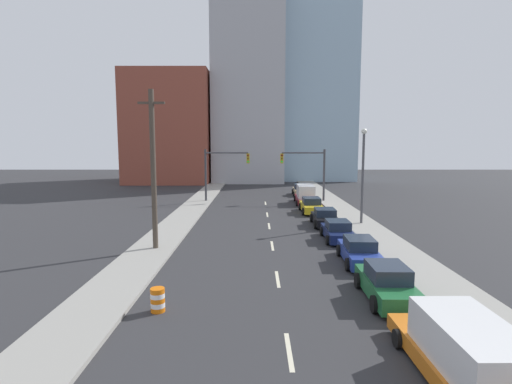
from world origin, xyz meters
TOP-DOWN VIEW (x-y plane):
  - sidewalk_left at (-7.50, 47.73)m, footprint 2.82×95.46m
  - sidewalk_right at (7.50, 47.73)m, footprint 2.82×95.46m
  - lane_stripe_at_9m at (0.00, 9.12)m, footprint 0.16×2.40m
  - lane_stripe_at_16m at (0.00, 15.96)m, footprint 0.16×2.40m
  - lane_stripe_at_22m at (0.00, 22.37)m, footprint 0.16×2.40m
  - lane_stripe_at_29m at (0.00, 28.65)m, footprint 0.16×2.40m
  - lane_stripe_at_34m at (0.00, 33.83)m, footprint 0.16×2.40m
  - lane_stripe_at_41m at (0.00, 41.08)m, footprint 0.16×2.40m
  - building_brick_left at (-15.74, 68.11)m, footprint 14.00×16.00m
  - building_office_center at (-2.41, 72.11)m, footprint 12.00×20.00m
  - building_glass_right at (10.09, 76.11)m, footprint 13.00×20.00m
  - traffic_signal_left at (-5.23, 42.04)m, footprint 5.08×0.35m
  - traffic_signal_right at (5.12, 42.04)m, footprint 5.08×0.35m
  - utility_pole_left_mid at (-7.27, 21.23)m, footprint 1.60×0.32m
  - traffic_barrel at (-4.92, 12.15)m, footprint 0.56×0.56m
  - street_lamp at (7.53, 29.09)m, footprint 0.44×0.44m
  - box_truck_orange at (4.68, 7.28)m, footprint 2.50×6.18m
  - sedan_green at (4.49, 13.38)m, footprint 2.08×4.47m
  - sedan_blue at (4.67, 18.59)m, footprint 2.14×4.55m
  - sedan_navy at (4.55, 23.91)m, footprint 2.05×4.28m
  - sedan_black at (4.53, 28.90)m, footprint 2.14×4.38m
  - sedan_yellow at (4.26, 34.94)m, footprint 2.09×4.60m
  - box_truck_maroon at (4.41, 40.76)m, footprint 2.40×5.85m
  - sedan_tan at (4.67, 48.11)m, footprint 2.16×4.44m

SIDE VIEW (x-z plane):
  - lane_stripe_at_9m at x=0.00m, z-range 0.00..0.01m
  - lane_stripe_at_16m at x=0.00m, z-range 0.00..0.01m
  - lane_stripe_at_22m at x=0.00m, z-range 0.00..0.01m
  - lane_stripe_at_29m at x=0.00m, z-range 0.00..0.01m
  - lane_stripe_at_34m at x=0.00m, z-range 0.00..0.01m
  - lane_stripe_at_41m at x=0.00m, z-range 0.00..0.01m
  - sidewalk_left at x=-7.50m, z-range 0.00..0.18m
  - sidewalk_right at x=7.50m, z-range 0.00..0.18m
  - traffic_barrel at x=-4.92m, z-range 0.00..0.95m
  - sedan_navy at x=4.55m, z-range -0.06..1.31m
  - sedan_black at x=4.53m, z-range -0.05..1.33m
  - sedan_blue at x=4.67m, z-range -0.06..1.37m
  - sedan_tan at x=4.67m, z-range -0.06..1.39m
  - sedan_yellow at x=4.26m, z-range -0.06..1.42m
  - sedan_green at x=4.49m, z-range -0.07..1.46m
  - box_truck_orange at x=4.68m, z-range -0.04..1.81m
  - box_truck_maroon at x=4.41m, z-range -0.06..2.02m
  - traffic_signal_left at x=-5.23m, z-range 0.95..6.93m
  - traffic_signal_right at x=5.12m, z-range 0.95..6.93m
  - street_lamp at x=7.53m, z-range 0.65..8.43m
  - utility_pole_left_mid at x=-7.27m, z-range 0.12..9.91m
  - building_brick_left at x=-15.74m, z-range 0.00..18.49m
  - building_office_center at x=-2.41m, z-range 0.00..31.71m
  - building_glass_right at x=10.09m, z-range 0.00..39.34m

